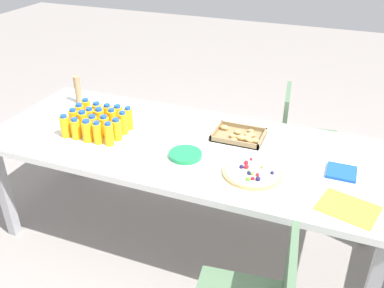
# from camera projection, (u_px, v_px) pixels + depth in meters

# --- Properties ---
(ground_plane) EXTENTS (12.00, 12.00, 0.00)m
(ground_plane) POSITION_uv_depth(u_px,v_px,m) (186.00, 237.00, 2.82)
(ground_plane) COLOR gray
(party_table) EXTENTS (2.36, 0.93, 0.72)m
(party_table) POSITION_uv_depth(u_px,v_px,m) (186.00, 151.00, 2.49)
(party_table) COLOR silver
(party_table) RESTS_ON ground_plane
(chair_far_right) EXTENTS (0.45, 0.45, 0.83)m
(chair_far_right) POSITION_uv_depth(u_px,v_px,m) (300.00, 135.00, 3.01)
(chair_far_right) COLOR #4C6B4C
(chair_far_right) RESTS_ON ground_plane
(juice_bottle_0) EXTENTS (0.06, 0.06, 0.14)m
(juice_bottle_0) POSITION_uv_depth(u_px,v_px,m) (65.00, 126.00, 2.50)
(juice_bottle_0) COLOR #FAAC14
(juice_bottle_0) RESTS_ON party_table
(juice_bottle_1) EXTENTS (0.06, 0.06, 0.13)m
(juice_bottle_1) POSITION_uv_depth(u_px,v_px,m) (76.00, 129.00, 2.48)
(juice_bottle_1) COLOR #FAAE14
(juice_bottle_1) RESTS_ON party_table
(juice_bottle_2) EXTENTS (0.06, 0.06, 0.14)m
(juice_bottle_2) POSITION_uv_depth(u_px,v_px,m) (87.00, 131.00, 2.45)
(juice_bottle_2) COLOR #F8AC14
(juice_bottle_2) RESTS_ON party_table
(juice_bottle_3) EXTENTS (0.05, 0.05, 0.14)m
(juice_bottle_3) POSITION_uv_depth(u_px,v_px,m) (98.00, 133.00, 2.43)
(juice_bottle_3) COLOR #FAAB14
(juice_bottle_3) RESTS_ON party_table
(juice_bottle_4) EXTENTS (0.05, 0.05, 0.14)m
(juice_bottle_4) POSITION_uv_depth(u_px,v_px,m) (109.00, 134.00, 2.41)
(juice_bottle_4) COLOR #FAAC14
(juice_bottle_4) RESTS_ON party_table
(juice_bottle_5) EXTENTS (0.06, 0.06, 0.15)m
(juice_bottle_5) POSITION_uv_depth(u_px,v_px,m) (74.00, 120.00, 2.56)
(juice_bottle_5) COLOR #FAAB14
(juice_bottle_5) RESTS_ON party_table
(juice_bottle_6) EXTENTS (0.06, 0.06, 0.15)m
(juice_bottle_6) POSITION_uv_depth(u_px,v_px,m) (83.00, 123.00, 2.53)
(juice_bottle_6) COLOR #FAAD14
(juice_bottle_6) RESTS_ON party_table
(juice_bottle_7) EXTENTS (0.06, 0.06, 0.13)m
(juice_bottle_7) POSITION_uv_depth(u_px,v_px,m) (93.00, 126.00, 2.52)
(juice_bottle_7) COLOR #FAAB14
(juice_bottle_7) RESTS_ON party_table
(juice_bottle_8) EXTENTS (0.06, 0.06, 0.14)m
(juice_bottle_8) POSITION_uv_depth(u_px,v_px,m) (105.00, 127.00, 2.49)
(juice_bottle_8) COLOR #FAAE14
(juice_bottle_8) RESTS_ON party_table
(juice_bottle_9) EXTENTS (0.06, 0.06, 0.14)m
(juice_bottle_9) POSITION_uv_depth(u_px,v_px,m) (117.00, 130.00, 2.47)
(juice_bottle_9) COLOR #FAAE14
(juice_bottle_9) RESTS_ON party_table
(juice_bottle_10) EXTENTS (0.06, 0.06, 0.15)m
(juice_bottle_10) POSITION_uv_depth(u_px,v_px,m) (80.00, 116.00, 2.62)
(juice_bottle_10) COLOR #FAAC14
(juice_bottle_10) RESTS_ON party_table
(juice_bottle_11) EXTENTS (0.06, 0.06, 0.13)m
(juice_bottle_11) POSITION_uv_depth(u_px,v_px,m) (90.00, 118.00, 2.60)
(juice_bottle_11) COLOR #F9AE14
(juice_bottle_11) RESTS_ON party_table
(juice_bottle_12) EXTENTS (0.06, 0.06, 0.15)m
(juice_bottle_12) POSITION_uv_depth(u_px,v_px,m) (100.00, 120.00, 2.57)
(juice_bottle_12) COLOR #FAAC14
(juice_bottle_12) RESTS_ON party_table
(juice_bottle_13) EXTENTS (0.06, 0.06, 0.15)m
(juice_bottle_13) POSITION_uv_depth(u_px,v_px,m) (112.00, 121.00, 2.55)
(juice_bottle_13) COLOR #F8AD14
(juice_bottle_13) RESTS_ON party_table
(juice_bottle_14) EXTENTS (0.05, 0.05, 0.15)m
(juice_bottle_14) POSITION_uv_depth(u_px,v_px,m) (123.00, 123.00, 2.53)
(juice_bottle_14) COLOR #F9AD14
(juice_bottle_14) RESTS_ON party_table
(juice_bottle_15) EXTENTS (0.06, 0.06, 0.15)m
(juice_bottle_15) POSITION_uv_depth(u_px,v_px,m) (87.00, 110.00, 2.69)
(juice_bottle_15) COLOR #F9AE14
(juice_bottle_15) RESTS_ON party_table
(juice_bottle_16) EXTENTS (0.06, 0.06, 0.14)m
(juice_bottle_16) POSITION_uv_depth(u_px,v_px,m) (97.00, 113.00, 2.66)
(juice_bottle_16) COLOR #F9AE14
(juice_bottle_16) RESTS_ON party_table
(juice_bottle_17) EXTENTS (0.06, 0.06, 0.14)m
(juice_bottle_17) POSITION_uv_depth(u_px,v_px,m) (108.00, 115.00, 2.64)
(juice_bottle_17) COLOR #F9AE14
(juice_bottle_17) RESTS_ON party_table
(juice_bottle_18) EXTENTS (0.06, 0.06, 0.14)m
(juice_bottle_18) POSITION_uv_depth(u_px,v_px,m) (118.00, 116.00, 2.62)
(juice_bottle_18) COLOR #F9AC14
(juice_bottle_18) RESTS_ON party_table
(juice_bottle_19) EXTENTS (0.05, 0.05, 0.15)m
(juice_bottle_19) POSITION_uv_depth(u_px,v_px,m) (129.00, 119.00, 2.58)
(juice_bottle_19) COLOR #F9AD14
(juice_bottle_19) RESTS_ON party_table
(fruit_pizza) EXTENTS (0.31, 0.31, 0.05)m
(fruit_pizza) POSITION_uv_depth(u_px,v_px,m) (252.00, 172.00, 2.17)
(fruit_pizza) COLOR tan
(fruit_pizza) RESTS_ON party_table
(snack_tray) EXTENTS (0.30, 0.23, 0.04)m
(snack_tray) POSITION_uv_depth(u_px,v_px,m) (240.00, 136.00, 2.51)
(snack_tray) COLOR olive
(snack_tray) RESTS_ON party_table
(plate_stack) EXTENTS (0.18, 0.18, 0.02)m
(plate_stack) POSITION_uv_depth(u_px,v_px,m) (185.00, 155.00, 2.32)
(plate_stack) COLOR #1E8C4C
(plate_stack) RESTS_ON party_table
(napkin_stack) EXTENTS (0.15, 0.15, 0.02)m
(napkin_stack) POSITION_uv_depth(u_px,v_px,m) (341.00, 172.00, 2.18)
(napkin_stack) COLOR #194CA5
(napkin_stack) RESTS_ON party_table
(cardboard_tube) EXTENTS (0.04, 0.04, 0.19)m
(cardboard_tube) POSITION_uv_depth(u_px,v_px,m) (78.00, 90.00, 2.91)
(cardboard_tube) COLOR #9E7A56
(cardboard_tube) RESTS_ON party_table
(paper_folder) EXTENTS (0.30, 0.26, 0.01)m
(paper_folder) POSITION_uv_depth(u_px,v_px,m) (348.00, 208.00, 1.93)
(paper_folder) COLOR yellow
(paper_folder) RESTS_ON party_table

